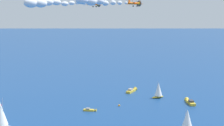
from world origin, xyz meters
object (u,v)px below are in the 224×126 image
motorboat_near_centre (91,110)px  marker_buoy (119,105)px  sailboat_far_stbd (158,90)px  biplane_wingman (134,3)px  sailboat_offshore (187,122)px  biplane_lead (94,4)px  sailboat_trailing (1,115)px  motorboat_far_port (190,102)px  motorboat_outer_ring_a (132,90)px

motorboat_near_centre → marker_buoy: size_ratio=3.24×
sailboat_far_stbd → biplane_wingman: (48.88, -36.08, 48.68)m
sailboat_offshore → biplane_lead: size_ratio=1.83×
marker_buoy → biplane_lead: (24.32, -20.05, 53.11)m
motorboat_near_centre → biplane_wingman: 65.37m
sailboat_trailing → motorboat_far_port: bearing=94.3°
sailboat_offshore → marker_buoy: 48.63m
motorboat_outer_ring_a → biplane_lead: (50.65, -38.10, 52.66)m
sailboat_far_stbd → marker_buoy: (8.09, -27.51, -4.37)m
sailboat_offshore → sailboat_trailing: (-31.83, -72.34, 0.60)m
sailboat_trailing → marker_buoy: size_ratio=6.67×
biplane_lead → biplane_wingman: 20.08m
motorboat_outer_ring_a → biplane_wingman: size_ratio=1.42×
sailboat_trailing → biplane_wingman: 74.09m
motorboat_far_port → biplane_lead: biplane_lead is taller
sailboat_offshore → sailboat_trailing: sailboat_trailing is taller
sailboat_offshore → marker_buoy: size_ratio=6.05×
motorboat_near_centre → sailboat_offshore: 52.71m
sailboat_far_stbd → sailboat_offshore: size_ratio=0.82×
sailboat_offshore → motorboat_outer_ring_a: bearing=175.9°
motorboat_far_port → motorboat_outer_ring_a: 39.68m
sailboat_offshore → biplane_wingman: (-5.82, -21.36, 47.65)m
sailboat_offshore → marker_buoy: (-46.61, -12.79, -5.41)m
sailboat_far_stbd → sailboat_trailing: (22.87, -87.06, 1.63)m
motorboat_outer_ring_a → motorboat_near_centre: bearing=-49.6°
motorboat_outer_ring_a → sailboat_offshore: bearing=-4.1°
motorboat_near_centre → biplane_lead: 57.09m
motorboat_near_centre → sailboat_offshore: (43.33, 29.56, 5.27)m
motorboat_far_port → biplane_lead: 81.05m
marker_buoy → biplane_wingman: (40.79, -8.57, 53.05)m
motorboat_near_centre → motorboat_outer_ring_a: bearing=130.4°
sailboat_trailing → biplane_wingman: size_ratio=2.02×
marker_buoy → biplane_wingman: bearing=-11.9°
marker_buoy → motorboat_near_centre: bearing=-78.9°
sailboat_trailing → biplane_wingman: biplane_wingman is taller
motorboat_near_centre → marker_buoy: marker_buoy is taller
sailboat_offshore → motorboat_outer_ring_a: sailboat_offshore is taller
motorboat_far_port → motorboat_outer_ring_a: motorboat_far_port is taller
biplane_lead → motorboat_far_port: bearing=106.1°
sailboat_offshore → sailboat_far_stbd: bearing=164.9°
motorboat_near_centre → motorboat_far_port: 56.07m
biplane_wingman → biplane_lead: bearing=-145.1°
sailboat_far_stbd → motorboat_far_port: bearing=37.2°
sailboat_far_stbd → sailboat_trailing: sailboat_trailing is taller
motorboat_outer_ring_a → sailboat_trailing: bearing=-62.1°
sailboat_offshore → marker_buoy: sailboat_offshore is taller
sailboat_trailing → biplane_wingman: (26.01, 50.98, 47.05)m
sailboat_offshore → sailboat_trailing: 79.04m
sailboat_offshore → biplane_lead: (-22.29, -32.84, 47.71)m
sailboat_offshore → motorboat_near_centre: bearing=-145.7°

